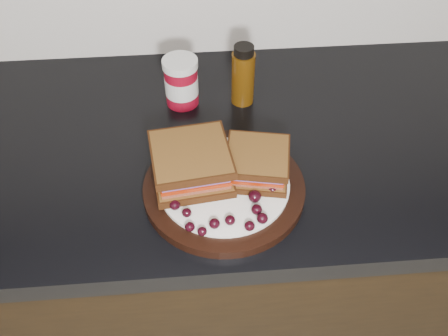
# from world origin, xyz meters

# --- Properties ---
(base_cabinets) EXTENTS (3.96, 0.58, 0.86)m
(base_cabinets) POSITION_xyz_m (0.00, 1.70, 0.43)
(base_cabinets) COLOR black
(base_cabinets) RESTS_ON ground_plane
(countertop) EXTENTS (3.98, 0.60, 0.04)m
(countertop) POSITION_xyz_m (0.00, 1.70, 0.88)
(countertop) COLOR black
(countertop) RESTS_ON base_cabinets
(plate) EXTENTS (0.28, 0.28, 0.02)m
(plate) POSITION_xyz_m (0.11, 1.56, 0.91)
(plate) COLOR black
(plate) RESTS_ON countertop
(sandwich_left) EXTENTS (0.15, 0.15, 0.06)m
(sandwich_left) POSITION_xyz_m (0.06, 1.59, 0.95)
(sandwich_left) COLOR brown
(sandwich_left) RESTS_ON plate
(sandwich_right) EXTENTS (0.13, 0.13, 0.05)m
(sandwich_right) POSITION_xyz_m (0.17, 1.58, 0.95)
(sandwich_right) COLOR brown
(sandwich_right) RESTS_ON plate
(grape_0) EXTENTS (0.02, 0.02, 0.02)m
(grape_0) POSITION_xyz_m (0.03, 1.51, 0.93)
(grape_0) COLOR black
(grape_0) RESTS_ON plate
(grape_1) EXTENTS (0.02, 0.02, 0.01)m
(grape_1) POSITION_xyz_m (0.05, 1.50, 0.93)
(grape_1) COLOR black
(grape_1) RESTS_ON plate
(grape_2) EXTENTS (0.02, 0.02, 0.02)m
(grape_2) POSITION_xyz_m (0.05, 1.47, 0.93)
(grape_2) COLOR black
(grape_2) RESTS_ON plate
(grape_3) EXTENTS (0.02, 0.02, 0.01)m
(grape_3) POSITION_xyz_m (0.07, 1.46, 0.93)
(grape_3) COLOR black
(grape_3) RESTS_ON plate
(grape_4) EXTENTS (0.02, 0.02, 0.02)m
(grape_4) POSITION_xyz_m (0.09, 1.47, 0.93)
(grape_4) COLOR black
(grape_4) RESTS_ON plate
(grape_5) EXTENTS (0.02, 0.02, 0.02)m
(grape_5) POSITION_xyz_m (0.11, 1.48, 0.93)
(grape_5) COLOR black
(grape_5) RESTS_ON plate
(grape_6) EXTENTS (0.02, 0.02, 0.02)m
(grape_6) POSITION_xyz_m (0.14, 1.46, 0.93)
(grape_6) COLOR black
(grape_6) RESTS_ON plate
(grape_7) EXTENTS (0.02, 0.02, 0.02)m
(grape_7) POSITION_xyz_m (0.17, 1.48, 0.93)
(grape_7) COLOR black
(grape_7) RESTS_ON plate
(grape_8) EXTENTS (0.02, 0.02, 0.02)m
(grape_8) POSITION_xyz_m (0.16, 1.49, 0.93)
(grape_8) COLOR black
(grape_8) RESTS_ON plate
(grape_9) EXTENTS (0.02, 0.02, 0.02)m
(grape_9) POSITION_xyz_m (0.16, 1.52, 0.93)
(grape_9) COLOR black
(grape_9) RESTS_ON plate
(grape_10) EXTENTS (0.02, 0.02, 0.02)m
(grape_10) POSITION_xyz_m (0.19, 1.53, 0.93)
(grape_10) COLOR black
(grape_10) RESTS_ON plate
(grape_11) EXTENTS (0.02, 0.02, 0.02)m
(grape_11) POSITION_xyz_m (0.19, 1.55, 0.93)
(grape_11) COLOR black
(grape_11) RESTS_ON plate
(grape_12) EXTENTS (0.02, 0.02, 0.02)m
(grape_12) POSITION_xyz_m (0.20, 1.58, 0.93)
(grape_12) COLOR black
(grape_12) RESTS_ON plate
(grape_13) EXTENTS (0.02, 0.02, 0.01)m
(grape_13) POSITION_xyz_m (0.18, 1.60, 0.93)
(grape_13) COLOR black
(grape_13) RESTS_ON plate
(grape_14) EXTENTS (0.02, 0.02, 0.02)m
(grape_14) POSITION_xyz_m (0.06, 1.62, 0.93)
(grape_14) COLOR black
(grape_14) RESTS_ON plate
(grape_15) EXTENTS (0.02, 0.02, 0.02)m
(grape_15) POSITION_xyz_m (0.08, 1.59, 0.93)
(grape_15) COLOR black
(grape_15) RESTS_ON plate
(grape_16) EXTENTS (0.02, 0.02, 0.02)m
(grape_16) POSITION_xyz_m (0.04, 1.59, 0.93)
(grape_16) COLOR black
(grape_16) RESTS_ON plate
(grape_17) EXTENTS (0.02, 0.02, 0.02)m
(grape_17) POSITION_xyz_m (0.04, 1.56, 0.93)
(grape_17) COLOR black
(grape_17) RESTS_ON plate
(grape_18) EXTENTS (0.02, 0.02, 0.02)m
(grape_18) POSITION_xyz_m (0.02, 1.54, 0.93)
(grape_18) COLOR black
(grape_18) RESTS_ON plate
(grape_19) EXTENTS (0.02, 0.02, 0.02)m
(grape_19) POSITION_xyz_m (0.06, 1.62, 0.93)
(grape_19) COLOR black
(grape_19) RESTS_ON plate
(grape_20) EXTENTS (0.02, 0.02, 0.02)m
(grape_20) POSITION_xyz_m (0.05, 1.57, 0.93)
(grape_20) COLOR black
(grape_20) RESTS_ON plate
(grape_21) EXTENTS (0.02, 0.02, 0.02)m
(grape_21) POSITION_xyz_m (0.05, 1.56, 0.93)
(grape_21) COLOR black
(grape_21) RESTS_ON plate
(condiment_jar) EXTENTS (0.09, 0.09, 0.10)m
(condiment_jar) POSITION_xyz_m (0.05, 1.82, 0.95)
(condiment_jar) COLOR maroon
(condiment_jar) RESTS_ON countertop
(oil_bottle) EXTENTS (0.06, 0.06, 0.13)m
(oil_bottle) POSITION_xyz_m (0.17, 1.81, 0.97)
(oil_bottle) COLOR #432606
(oil_bottle) RESTS_ON countertop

